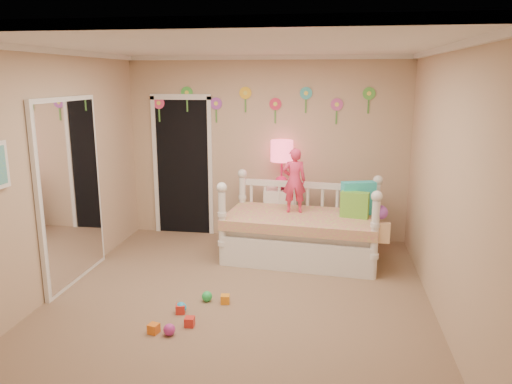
% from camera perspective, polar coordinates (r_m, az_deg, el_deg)
% --- Properties ---
extents(floor, '(4.00, 4.50, 0.01)m').
position_cam_1_polar(floor, '(5.36, -2.08, -12.44)').
color(floor, '#7F684C').
rests_on(floor, ground).
extents(ceiling, '(4.00, 4.50, 0.01)m').
position_cam_1_polar(ceiling, '(4.84, -2.34, 16.55)').
color(ceiling, white).
rests_on(ceiling, floor).
extents(back_wall, '(4.00, 0.01, 2.60)m').
position_cam_1_polar(back_wall, '(7.13, 1.22, 4.96)').
color(back_wall, tan).
rests_on(back_wall, floor).
extents(left_wall, '(0.01, 4.50, 2.60)m').
position_cam_1_polar(left_wall, '(5.66, -22.51, 1.84)').
color(left_wall, tan).
rests_on(left_wall, floor).
extents(right_wall, '(0.01, 4.50, 2.60)m').
position_cam_1_polar(right_wall, '(4.97, 21.08, 0.51)').
color(right_wall, tan).
rests_on(right_wall, floor).
extents(crown_molding, '(4.00, 4.50, 0.06)m').
position_cam_1_polar(crown_molding, '(4.84, -2.34, 16.19)').
color(crown_molding, white).
rests_on(crown_molding, ceiling).
extents(daybed, '(2.05, 1.23, 1.06)m').
position_cam_1_polar(daybed, '(6.39, 5.28, -3.13)').
color(daybed, white).
rests_on(daybed, floor).
extents(pillow_turquoise, '(0.45, 0.27, 0.42)m').
position_cam_1_polar(pillow_turquoise, '(6.44, 11.66, -0.71)').
color(pillow_turquoise, '#2AD4CE').
rests_on(pillow_turquoise, daybed).
extents(pillow_lime, '(0.36, 0.20, 0.33)m').
position_cam_1_polar(pillow_lime, '(6.31, 11.27, -1.45)').
color(pillow_lime, '#71C33B').
rests_on(pillow_lime, daybed).
extents(child, '(0.33, 0.25, 0.84)m').
position_cam_1_polar(child, '(6.39, 4.42, 1.33)').
color(child, '#F13664').
rests_on(child, daybed).
extents(nightstand, '(0.47, 0.36, 0.76)m').
position_cam_1_polar(nightstand, '(7.11, 2.90, -2.64)').
color(nightstand, white).
rests_on(nightstand, floor).
extents(table_lamp, '(0.31, 0.31, 0.69)m').
position_cam_1_polar(table_lamp, '(6.93, 2.98, 4.04)').
color(table_lamp, '#D81C58').
rests_on(table_lamp, nightstand).
extents(closet_doorway, '(0.90, 0.04, 2.07)m').
position_cam_1_polar(closet_doorway, '(7.42, -8.43, 3.07)').
color(closet_doorway, black).
rests_on(closet_doorway, back_wall).
extents(flower_decals, '(3.40, 0.02, 0.50)m').
position_cam_1_polar(flower_decals, '(7.07, 0.50, 10.10)').
color(flower_decals, '#B2668C').
rests_on(flower_decals, back_wall).
extents(mirror_closet, '(0.07, 1.30, 2.10)m').
position_cam_1_polar(mirror_closet, '(5.94, -20.50, 0.03)').
color(mirror_closet, white).
rests_on(mirror_closet, left_wall).
extents(hanging_bag, '(0.20, 0.16, 0.36)m').
position_cam_1_polar(hanging_bag, '(5.88, 14.10, -3.75)').
color(hanging_bag, beige).
rests_on(hanging_bag, daybed).
extents(toy_scatter, '(0.90, 1.36, 0.11)m').
position_cam_1_polar(toy_scatter, '(5.00, -8.46, -13.85)').
color(toy_scatter, '#996666').
rests_on(toy_scatter, floor).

